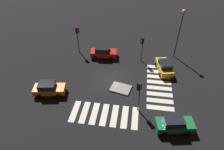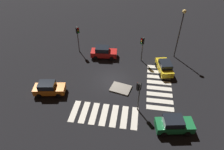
{
  "view_description": "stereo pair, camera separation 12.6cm",
  "coord_description": "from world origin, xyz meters",
  "px_view_note": "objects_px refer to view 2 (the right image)",
  "views": [
    {
      "loc": [
        2.99,
        -20.5,
        17.87
      ],
      "look_at": [
        0.0,
        0.0,
        1.0
      ],
      "focal_mm": 32.38,
      "sensor_mm": 36.0,
      "label": 1
    },
    {
      "loc": [
        3.11,
        -20.49,
        17.87
      ],
      "look_at": [
        0.0,
        0.0,
        1.0
      ],
      "focal_mm": 32.38,
      "sensor_mm": 36.0,
      "label": 2
    }
  ],
  "objects_px": {
    "car_green": "(174,124)",
    "street_lamp": "(181,26)",
    "traffic_light_east": "(139,90)",
    "traffic_light_west": "(78,33)",
    "traffic_light_north": "(142,44)",
    "car_red": "(104,52)",
    "car_yellow": "(164,67)",
    "traffic_island": "(121,88)",
    "car_orange": "(49,88)"
  },
  "relations": [
    {
      "from": "car_red",
      "to": "car_yellow",
      "type": "distance_m",
      "value": 9.47
    },
    {
      "from": "car_green",
      "to": "street_lamp",
      "type": "bearing_deg",
      "value": 74.42
    },
    {
      "from": "street_lamp",
      "to": "traffic_light_north",
      "type": "bearing_deg",
      "value": -158.98
    },
    {
      "from": "car_orange",
      "to": "car_yellow",
      "type": "height_order",
      "value": "car_yellow"
    },
    {
      "from": "traffic_island",
      "to": "traffic_light_east",
      "type": "bearing_deg",
      "value": -53.77
    },
    {
      "from": "traffic_island",
      "to": "car_red",
      "type": "xyz_separation_m",
      "value": [
        -3.51,
        6.96,
        0.77
      ]
    },
    {
      "from": "car_red",
      "to": "car_orange",
      "type": "bearing_deg",
      "value": -124.33
    },
    {
      "from": "traffic_light_west",
      "to": "street_lamp",
      "type": "bearing_deg",
      "value": 48.94
    },
    {
      "from": "traffic_light_east",
      "to": "traffic_light_west",
      "type": "distance_m",
      "value": 14.67
    },
    {
      "from": "traffic_island",
      "to": "car_green",
      "type": "height_order",
      "value": "car_green"
    },
    {
      "from": "traffic_island",
      "to": "street_lamp",
      "type": "distance_m",
      "value": 12.56
    },
    {
      "from": "traffic_island",
      "to": "car_orange",
      "type": "bearing_deg",
      "value": -166.53
    },
    {
      "from": "street_lamp",
      "to": "traffic_light_west",
      "type": "bearing_deg",
      "value": -176.49
    },
    {
      "from": "traffic_island",
      "to": "car_orange",
      "type": "relative_size",
      "value": 0.72
    },
    {
      "from": "car_green",
      "to": "traffic_light_north",
      "type": "relative_size",
      "value": 1.03
    },
    {
      "from": "car_orange",
      "to": "traffic_light_north",
      "type": "relative_size",
      "value": 1.01
    },
    {
      "from": "car_red",
      "to": "traffic_light_east",
      "type": "distance_m",
      "value": 11.73
    },
    {
      "from": "car_green",
      "to": "car_yellow",
      "type": "xyz_separation_m",
      "value": [
        -0.49,
        9.91,
        0.0
      ]
    },
    {
      "from": "traffic_light_east",
      "to": "car_green",
      "type": "bearing_deg",
      "value": -158.94
    },
    {
      "from": "traffic_island",
      "to": "traffic_light_west",
      "type": "bearing_deg",
      "value": 134.28
    },
    {
      "from": "car_red",
      "to": "traffic_light_west",
      "type": "distance_m",
      "value": 4.86
    },
    {
      "from": "traffic_island",
      "to": "traffic_light_west",
      "type": "height_order",
      "value": "traffic_light_west"
    },
    {
      "from": "car_yellow",
      "to": "traffic_light_north",
      "type": "height_order",
      "value": "traffic_light_north"
    },
    {
      "from": "traffic_light_west",
      "to": "car_green",
      "type": "bearing_deg",
      "value": 1.72
    },
    {
      "from": "car_green",
      "to": "traffic_light_east",
      "type": "height_order",
      "value": "traffic_light_east"
    },
    {
      "from": "traffic_light_west",
      "to": "car_red",
      "type": "bearing_deg",
      "value": 33.73
    },
    {
      "from": "car_green",
      "to": "traffic_light_east",
      "type": "relative_size",
      "value": 1.04
    },
    {
      "from": "traffic_light_east",
      "to": "street_lamp",
      "type": "relative_size",
      "value": 0.52
    },
    {
      "from": "car_red",
      "to": "street_lamp",
      "type": "xyz_separation_m",
      "value": [
        10.96,
        1.78,
        4.31
      ]
    },
    {
      "from": "traffic_island",
      "to": "traffic_light_east",
      "type": "height_order",
      "value": "traffic_light_east"
    },
    {
      "from": "traffic_island",
      "to": "street_lamp",
      "type": "height_order",
      "value": "street_lamp"
    },
    {
      "from": "car_red",
      "to": "car_green",
      "type": "xyz_separation_m",
      "value": [
        9.65,
        -12.3,
        -0.03
      ]
    },
    {
      "from": "car_green",
      "to": "street_lamp",
      "type": "xyz_separation_m",
      "value": [
        1.31,
        14.08,
        4.34
      ]
    },
    {
      "from": "car_orange",
      "to": "traffic_light_north",
      "type": "height_order",
      "value": "traffic_light_north"
    },
    {
      "from": "car_yellow",
      "to": "traffic_island",
      "type": "bearing_deg",
      "value": 116.53
    },
    {
      "from": "traffic_island",
      "to": "street_lamp",
      "type": "relative_size",
      "value": 0.38
    },
    {
      "from": "car_orange",
      "to": "traffic_island",
      "type": "bearing_deg",
      "value": 4.15
    },
    {
      "from": "traffic_light_west",
      "to": "traffic_light_east",
      "type": "bearing_deg",
      "value": -2.36
    },
    {
      "from": "car_red",
      "to": "traffic_light_north",
      "type": "distance_m",
      "value": 6.17
    },
    {
      "from": "car_orange",
      "to": "car_yellow",
      "type": "bearing_deg",
      "value": 15.55
    },
    {
      "from": "car_yellow",
      "to": "car_orange",
      "type": "bearing_deg",
      "value": 102.42
    },
    {
      "from": "car_orange",
      "to": "car_red",
      "type": "xyz_separation_m",
      "value": [
        5.21,
        9.05,
        0.04
      ]
    },
    {
      "from": "traffic_island",
      "to": "traffic_light_east",
      "type": "relative_size",
      "value": 0.73
    },
    {
      "from": "traffic_light_east",
      "to": "street_lamp",
      "type": "bearing_deg",
      "value": -62.44
    },
    {
      "from": "traffic_island",
      "to": "traffic_light_north",
      "type": "xyz_separation_m",
      "value": [
        2.27,
        6.75,
        2.93
      ]
    },
    {
      "from": "car_green",
      "to": "traffic_light_north",
      "type": "distance_m",
      "value": 12.88
    },
    {
      "from": "car_green",
      "to": "traffic_light_west",
      "type": "xyz_separation_m",
      "value": [
        -13.76,
        13.15,
        2.47
      ]
    },
    {
      "from": "traffic_light_west",
      "to": "street_lamp",
      "type": "distance_m",
      "value": 15.22
    },
    {
      "from": "traffic_light_east",
      "to": "traffic_light_west",
      "type": "relative_size",
      "value": 0.91
    },
    {
      "from": "traffic_island",
      "to": "traffic_light_north",
      "type": "distance_m",
      "value": 7.7
    }
  ]
}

